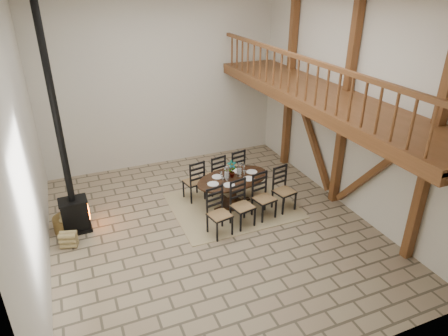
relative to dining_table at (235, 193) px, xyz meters
name	(u,v)px	position (x,y,z in m)	size (l,w,h in m)	color
ground	(212,228)	(-0.86, -0.64, -0.40)	(8.00, 8.00, 0.00)	gray
room_shell	(263,96)	(0.33, -0.64, 2.61)	(7.02, 8.02, 5.01)	beige
rug	(233,205)	(-0.02, 0.09, -0.39)	(3.00, 2.50, 0.02)	tan
dining_table	(235,193)	(0.00, 0.00, 0.00)	(2.44, 2.50, 1.24)	black
wood_stove	(70,187)	(-3.74, 0.47, 0.73)	(0.63, 0.50, 5.00)	black
log_basket	(66,223)	(-3.97, 0.55, -0.21)	(0.55, 0.55, 0.46)	brown
log_stack	(69,240)	(-3.96, -0.11, -0.22)	(0.40, 0.33, 0.36)	tan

